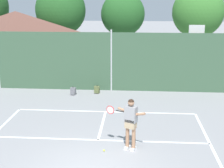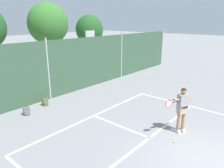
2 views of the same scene
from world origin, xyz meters
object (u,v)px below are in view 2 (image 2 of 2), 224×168
backpack_grey (27,111)px  tennis_ball (175,142)px  tennis_player (182,106)px  basketball_hoop (90,47)px  backpack_olive (45,102)px

backpack_grey → tennis_ball: bearing=-70.1°
tennis_player → tennis_ball: tennis_player is taller
tennis_player → backpack_grey: (-3.20, 6.18, -0.92)m
tennis_ball → backpack_grey: 6.79m
basketball_hoop → backpack_olive: 6.45m
basketball_hoop → backpack_grey: basketball_hoop is taller
tennis_ball → basketball_hoop: bearing=63.5°
backpack_olive → tennis_ball: bearing=-81.1°
basketball_hoop → tennis_player: basketball_hoop is taller
basketball_hoop → tennis_ball: bearing=-116.5°
tennis_ball → backpack_olive: bearing=98.9°
tennis_player → backpack_grey: tennis_player is taller
backpack_grey → basketball_hoop: bearing=21.8°
basketball_hoop → backpack_olive: (-5.61, -2.37, -2.12)m
basketball_hoop → backpack_grey: 7.69m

